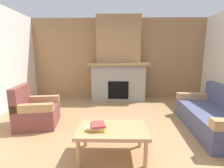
{
  "coord_description": "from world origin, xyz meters",
  "views": [
    {
      "loc": [
        -0.11,
        -2.62,
        1.45
      ],
      "look_at": [
        -0.18,
        0.96,
        0.81
      ],
      "focal_mm": 25.3,
      "sensor_mm": 36.0,
      "label": 1
    }
  ],
  "objects_px": {
    "couch": "(215,116)",
    "armchair": "(36,112)",
    "fireplace": "(118,64)",
    "coffee_table": "(112,132)"
  },
  "relations": [
    {
      "from": "armchair",
      "to": "coffee_table",
      "type": "distance_m",
      "value": 1.91
    },
    {
      "from": "couch",
      "to": "armchair",
      "type": "xyz_separation_m",
      "value": [
        -3.6,
        0.17,
        0.01
      ]
    },
    {
      "from": "fireplace",
      "to": "coffee_table",
      "type": "bearing_deg",
      "value": -92.69
    },
    {
      "from": "fireplace",
      "to": "armchair",
      "type": "bearing_deg",
      "value": -129.75
    },
    {
      "from": "armchair",
      "to": "coffee_table",
      "type": "height_order",
      "value": "armchair"
    },
    {
      "from": "fireplace",
      "to": "armchair",
      "type": "distance_m",
      "value": 2.9
    },
    {
      "from": "fireplace",
      "to": "armchair",
      "type": "height_order",
      "value": "fireplace"
    },
    {
      "from": "fireplace",
      "to": "couch",
      "type": "relative_size",
      "value": 1.45
    },
    {
      "from": "fireplace",
      "to": "coffee_table",
      "type": "height_order",
      "value": "fireplace"
    },
    {
      "from": "couch",
      "to": "fireplace",
      "type": "bearing_deg",
      "value": 128.54
    }
  ]
}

